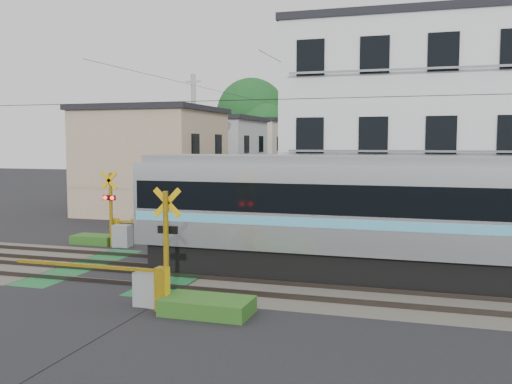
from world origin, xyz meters
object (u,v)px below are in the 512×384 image
(apartment_block, at_px, (411,133))
(pedestrian, at_px, (304,186))
(crossing_signal_far, at_px, (121,229))
(crossing_signal_near, at_px, (151,280))

(apartment_block, distance_m, pedestrian, 18.35)
(crossing_signal_far, xyz_separation_m, apartment_block, (11.09, 5.84, 3.94))
(crossing_signal_near, bearing_deg, pedestrian, 94.64)
(crossing_signal_near, relative_size, apartment_block, 0.46)
(crossing_signal_near, bearing_deg, apartment_block, 65.78)
(crossing_signal_near, relative_size, crossing_signal_far, 1.00)
(crossing_signal_near, distance_m, apartment_block, 14.95)
(crossing_signal_near, xyz_separation_m, apartment_block, (5.91, 13.15, 3.94))
(pedestrian, bearing_deg, crossing_signal_far, 88.65)
(crossing_signal_near, xyz_separation_m, pedestrian, (-2.36, 29.09, 0.19))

